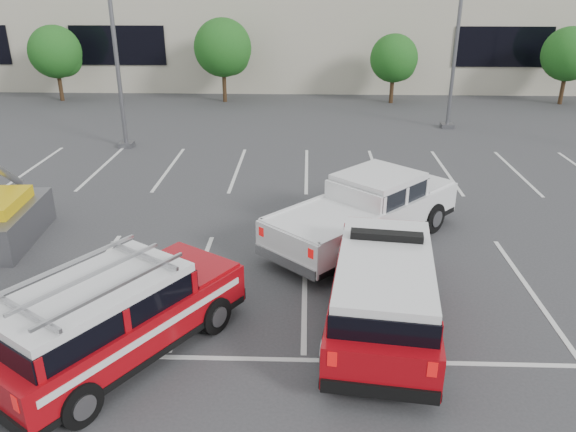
% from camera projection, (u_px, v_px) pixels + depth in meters
% --- Properties ---
extents(ground, '(120.00, 120.00, 0.00)m').
position_uv_depth(ground, '(305.00, 287.00, 13.60)').
color(ground, '#353538').
rests_on(ground, ground).
extents(stall_markings, '(23.00, 15.00, 0.01)m').
position_uv_depth(stall_markings, '(306.00, 214.00, 17.74)').
color(stall_markings, silver).
rests_on(stall_markings, ground).
extents(convention_building, '(60.00, 16.99, 13.20)m').
position_uv_depth(convention_building, '(311.00, 10.00, 41.06)').
color(convention_building, '#BBB19E').
rests_on(convention_building, ground).
extents(tree_left, '(3.07, 3.07, 4.42)m').
position_uv_depth(tree_left, '(57.00, 54.00, 33.28)').
color(tree_left, '#3F2B19').
rests_on(tree_left, ground).
extents(tree_mid_left, '(3.37, 3.37, 4.85)m').
position_uv_depth(tree_mid_left, '(225.00, 50.00, 32.85)').
color(tree_mid_left, '#3F2B19').
rests_on(tree_mid_left, ground).
extents(tree_mid_right, '(2.77, 2.77, 3.99)m').
position_uv_depth(tree_mid_right, '(395.00, 60.00, 32.74)').
color(tree_mid_right, '#3F2B19').
rests_on(tree_mid_right, ground).
extents(tree_right, '(3.07, 3.07, 4.42)m').
position_uv_depth(tree_right, '(570.00, 56.00, 32.31)').
color(tree_right, '#3F2B19').
rests_on(tree_right, ground).
extents(light_pole_left, '(0.90, 0.60, 10.24)m').
position_uv_depth(light_pole_left, '(113.00, 24.00, 22.87)').
color(light_pole_left, '#59595E').
rests_on(light_pole_left, ground).
extents(light_pole_mid, '(0.90, 0.60, 10.24)m').
position_uv_depth(light_pole_mid, '(459.00, 18.00, 26.07)').
color(light_pole_mid, '#59595E').
rests_on(light_pole_mid, ground).
extents(fire_chief_suv, '(2.78, 5.85, 1.98)m').
position_uv_depth(fire_chief_suv, '(383.00, 292.00, 11.79)').
color(fire_chief_suv, '#93070E').
rests_on(fire_chief_suv, ground).
extents(white_pickup, '(5.79, 5.96, 1.90)m').
position_uv_depth(white_pickup, '(366.00, 216.00, 15.67)').
color(white_pickup, silver).
rests_on(white_pickup, ground).
extents(ladder_suv, '(4.51, 5.39, 2.02)m').
position_uv_depth(ladder_suv, '(115.00, 322.00, 10.77)').
color(ladder_suv, '#93070E').
rests_on(ladder_suv, ground).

